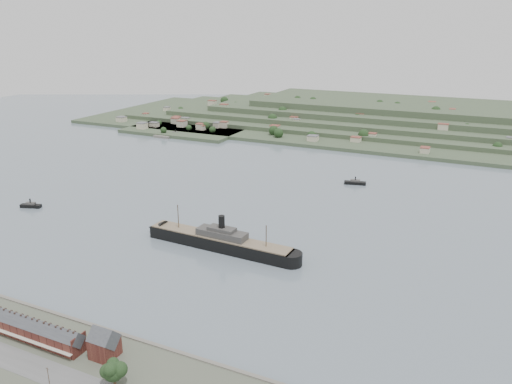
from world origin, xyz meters
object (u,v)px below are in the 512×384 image
at_px(gabled_building, 104,344).
at_px(tugboat, 31,205).
at_px(terrace_row, 32,329).
at_px(fig_tree, 113,371).
at_px(steamship, 216,240).

bearing_deg(gabled_building, tugboat, 146.14).
xyz_separation_m(terrace_row, gabled_building, (37.50, 4.02, 1.34)).
height_order(gabled_building, tugboat, gabled_building).
distance_m(terrace_row, gabled_building, 37.74).
bearing_deg(terrace_row, fig_tree, -9.13).
xyz_separation_m(gabled_building, steamship, (-13.36, 116.91, -3.23)).
bearing_deg(steamship, fig_tree, -77.44).
relative_size(gabled_building, tugboat, 0.85).
bearing_deg(fig_tree, tugboat, 145.70).
distance_m(gabled_building, tugboat, 214.65).
relative_size(steamship, tugboat, 6.77).
relative_size(gabled_building, fig_tree, 1.26).
bearing_deg(gabled_building, fig_tree, -39.00).
xyz_separation_m(gabled_building, fig_tree, (15.48, -12.54, 0.66)).
bearing_deg(fig_tree, terrace_row, 170.87).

